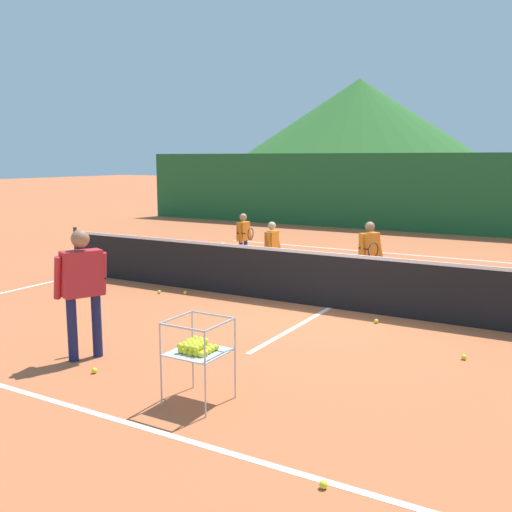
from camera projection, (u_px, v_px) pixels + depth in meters
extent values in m
plane|color=#BC6038|center=(330.00, 308.00, 10.11)|extent=(120.00, 120.00, 0.00)
cube|color=white|center=(126.00, 422.00, 5.73)|extent=(11.83, 0.08, 0.01)
cube|color=white|center=(422.00, 256.00, 15.49)|extent=(11.83, 0.08, 0.01)
cube|color=white|center=(84.00, 274.00, 13.02)|extent=(0.08, 11.42, 0.01)
cube|color=white|center=(330.00, 308.00, 10.11)|extent=(0.08, 5.57, 0.01)
cylinder|color=#333338|center=(76.00, 251.00, 13.04)|extent=(0.08, 0.08, 1.05)
cube|color=black|center=(330.00, 282.00, 10.03)|extent=(12.18, 0.02, 0.92)
cube|color=white|center=(331.00, 254.00, 9.95)|extent=(12.18, 0.03, 0.06)
cylinder|color=#191E4C|center=(72.00, 329.00, 7.40)|extent=(0.12, 0.12, 0.83)
cylinder|color=#191E4C|center=(97.00, 325.00, 7.58)|extent=(0.12, 0.12, 0.83)
cube|color=#B2262D|center=(82.00, 273.00, 7.38)|extent=(0.42, 0.55, 0.59)
sphere|color=#996B4C|center=(80.00, 239.00, 7.30)|extent=(0.23, 0.23, 0.23)
cylinder|color=#B2262D|center=(58.00, 278.00, 7.28)|extent=(0.24, 0.18, 0.57)
cylinder|color=#B2262D|center=(103.00, 274.00, 7.58)|extent=(0.19, 0.15, 0.57)
torus|color=#262628|center=(96.00, 274.00, 7.79)|extent=(0.15, 0.27, 0.29)
cylinder|color=black|center=(103.00, 277.00, 7.59)|extent=(0.21, 0.12, 0.03)
cylinder|color=navy|center=(246.00, 253.00, 14.05)|extent=(0.09, 0.09, 0.63)
cylinder|color=navy|center=(241.00, 254.00, 13.84)|extent=(0.09, 0.09, 0.63)
cube|color=orange|center=(243.00, 231.00, 13.85)|extent=(0.20, 0.39, 0.44)
sphere|color=tan|center=(243.00, 217.00, 13.80)|extent=(0.17, 0.17, 0.17)
cylinder|color=orange|center=(249.00, 231.00, 14.03)|extent=(0.18, 0.08, 0.43)
cylinder|color=orange|center=(240.00, 234.00, 13.65)|extent=(0.14, 0.08, 0.43)
torus|color=#262628|center=(251.00, 234.00, 13.54)|extent=(0.04, 0.29, 0.29)
cylinder|color=black|center=(241.00, 233.00, 13.64)|extent=(0.22, 0.04, 0.03)
cylinder|color=navy|center=(274.00, 265.00, 12.41)|extent=(0.09, 0.09, 0.62)
cylinder|color=navy|center=(269.00, 267.00, 12.19)|extent=(0.09, 0.09, 0.62)
cube|color=orange|center=(272.00, 242.00, 12.21)|extent=(0.21, 0.39, 0.44)
sphere|color=#DBAD84|center=(272.00, 226.00, 12.16)|extent=(0.17, 0.17, 0.17)
cylinder|color=orange|center=(278.00, 242.00, 12.38)|extent=(0.17, 0.08, 0.43)
cylinder|color=orange|center=(269.00, 244.00, 12.01)|extent=(0.13, 0.08, 0.43)
cylinder|color=silver|center=(373.00, 273.00, 11.40)|extent=(0.10, 0.10, 0.68)
cylinder|color=silver|center=(364.00, 275.00, 11.24)|extent=(0.10, 0.10, 0.68)
cube|color=orange|center=(369.00, 245.00, 11.23)|extent=(0.33, 0.44, 0.47)
sphere|color=#996B4C|center=(370.00, 227.00, 11.17)|extent=(0.19, 0.19, 0.19)
cylinder|color=orange|center=(379.00, 246.00, 11.33)|extent=(0.20, 0.14, 0.46)
cylinder|color=orange|center=(362.00, 248.00, 11.07)|extent=(0.16, 0.12, 0.47)
torus|color=#262628|center=(373.00, 250.00, 10.86)|extent=(0.13, 0.28, 0.29)
cylinder|color=black|center=(363.00, 249.00, 11.05)|extent=(0.21, 0.11, 0.03)
cylinder|color=#B7B7BC|center=(193.00, 350.00, 6.53)|extent=(0.02, 0.02, 0.89)
cylinder|color=#B7B7BC|center=(235.00, 358.00, 6.25)|extent=(0.02, 0.02, 0.89)
cylinder|color=#B7B7BC|center=(161.00, 365.00, 6.05)|extent=(0.02, 0.02, 0.89)
cylinder|color=#B7B7BC|center=(205.00, 375.00, 5.77)|extent=(0.02, 0.02, 0.89)
cube|color=#B7B7BC|center=(198.00, 352.00, 6.13)|extent=(0.56, 0.56, 0.01)
cube|color=#B7B7BC|center=(213.00, 315.00, 6.31)|extent=(0.56, 0.02, 0.02)
cube|color=#B7B7BC|center=(181.00, 328.00, 5.84)|extent=(0.56, 0.02, 0.02)
cube|color=#B7B7BC|center=(176.00, 317.00, 6.21)|extent=(0.02, 0.56, 0.02)
cube|color=#B7B7BC|center=(220.00, 325.00, 5.94)|extent=(0.02, 0.56, 0.02)
sphere|color=yellow|center=(181.00, 350.00, 6.08)|extent=(0.07, 0.07, 0.07)
sphere|color=yellow|center=(184.00, 349.00, 6.13)|extent=(0.07, 0.07, 0.07)
sphere|color=yellow|center=(188.00, 347.00, 6.18)|extent=(0.07, 0.07, 0.07)
sphere|color=yellow|center=(192.00, 346.00, 6.24)|extent=(0.07, 0.07, 0.07)
sphere|color=yellow|center=(195.00, 343.00, 6.30)|extent=(0.07, 0.07, 0.07)
sphere|color=yellow|center=(186.00, 352.00, 6.05)|extent=(0.07, 0.07, 0.07)
sphere|color=yellow|center=(189.00, 350.00, 6.10)|extent=(0.07, 0.07, 0.07)
sphere|color=yellow|center=(194.00, 348.00, 6.16)|extent=(0.07, 0.07, 0.07)
sphere|color=yellow|center=(197.00, 346.00, 6.22)|extent=(0.07, 0.07, 0.07)
sphere|color=yellow|center=(200.00, 345.00, 6.26)|extent=(0.07, 0.07, 0.07)
sphere|color=yellow|center=(191.00, 353.00, 6.01)|extent=(0.07, 0.07, 0.07)
sphere|color=yellow|center=(195.00, 351.00, 6.07)|extent=(0.07, 0.07, 0.07)
sphere|color=yellow|center=(198.00, 349.00, 6.12)|extent=(0.07, 0.07, 0.07)
sphere|color=yellow|center=(202.00, 348.00, 6.18)|extent=(0.07, 0.07, 0.07)
sphere|color=yellow|center=(205.00, 346.00, 6.24)|extent=(0.07, 0.07, 0.07)
sphere|color=yellow|center=(196.00, 354.00, 5.98)|extent=(0.07, 0.07, 0.07)
sphere|color=yellow|center=(200.00, 352.00, 6.04)|extent=(0.07, 0.07, 0.07)
sphere|color=yellow|center=(203.00, 350.00, 6.09)|extent=(0.07, 0.07, 0.07)
sphere|color=yellow|center=(207.00, 349.00, 6.15)|extent=(0.07, 0.07, 0.07)
sphere|color=yellow|center=(211.00, 347.00, 6.20)|extent=(0.07, 0.07, 0.07)
sphere|color=yellow|center=(201.00, 354.00, 5.96)|extent=(0.07, 0.07, 0.07)
sphere|color=yellow|center=(205.00, 353.00, 6.00)|extent=(0.07, 0.07, 0.07)
sphere|color=yellow|center=(208.00, 351.00, 6.06)|extent=(0.07, 0.07, 0.07)
sphere|color=yellow|center=(212.00, 349.00, 6.12)|extent=(0.07, 0.07, 0.07)
sphere|color=yellow|center=(216.00, 347.00, 6.17)|extent=(0.07, 0.07, 0.07)
sphere|color=yellow|center=(180.00, 346.00, 6.07)|extent=(0.07, 0.07, 0.07)
sphere|color=yellow|center=(185.00, 344.00, 6.12)|extent=(0.07, 0.07, 0.07)
sphere|color=yellow|center=(188.00, 342.00, 6.18)|extent=(0.07, 0.07, 0.07)
sphere|color=yellow|center=(192.00, 341.00, 6.24)|extent=(0.07, 0.07, 0.07)
sphere|color=yellow|center=(195.00, 339.00, 6.29)|extent=(0.07, 0.07, 0.07)
sphere|color=yellow|center=(186.00, 347.00, 6.04)|extent=(0.07, 0.07, 0.07)
sphere|color=yellow|center=(189.00, 345.00, 6.09)|extent=(0.07, 0.07, 0.07)
sphere|color=yellow|center=(194.00, 343.00, 6.15)|extent=(0.07, 0.07, 0.07)
sphere|color=yellow|center=(197.00, 342.00, 6.20)|extent=(0.07, 0.07, 0.07)
sphere|color=yellow|center=(200.00, 340.00, 6.26)|extent=(0.07, 0.07, 0.07)
sphere|color=yellow|center=(191.00, 348.00, 6.00)|extent=(0.07, 0.07, 0.07)
sphere|color=yellow|center=(195.00, 346.00, 6.07)|extent=(0.07, 0.07, 0.07)
sphere|color=yellow|center=(198.00, 344.00, 6.12)|extent=(0.07, 0.07, 0.07)
sphere|color=yellow|center=(202.00, 342.00, 6.17)|extent=(0.07, 0.07, 0.07)
sphere|color=yellow|center=(205.00, 341.00, 6.22)|extent=(0.07, 0.07, 0.07)
sphere|color=yellow|center=(196.00, 349.00, 5.97)|extent=(0.07, 0.07, 0.07)
sphere|color=yellow|center=(199.00, 347.00, 6.03)|extent=(0.07, 0.07, 0.07)
sphere|color=yellow|center=(203.00, 345.00, 6.09)|extent=(0.07, 0.07, 0.07)
sphere|color=yellow|center=(464.00, 357.00, 7.51)|extent=(0.07, 0.07, 0.07)
sphere|color=yellow|center=(376.00, 321.00, 9.17)|extent=(0.07, 0.07, 0.07)
sphere|color=yellow|center=(94.00, 371.00, 7.04)|extent=(0.07, 0.07, 0.07)
sphere|color=yellow|center=(323.00, 485.00, 4.58)|extent=(0.07, 0.07, 0.07)
sphere|color=yellow|center=(159.00, 292.00, 11.17)|extent=(0.07, 0.07, 0.07)
sphere|color=yellow|center=(185.00, 293.00, 11.11)|extent=(0.07, 0.07, 0.07)
cube|color=#1E5B2D|center=(462.00, 194.00, 19.50)|extent=(26.03, 0.08, 2.75)
cone|color=#2D6628|center=(359.00, 127.00, 96.15)|extent=(47.24, 47.24, 15.42)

